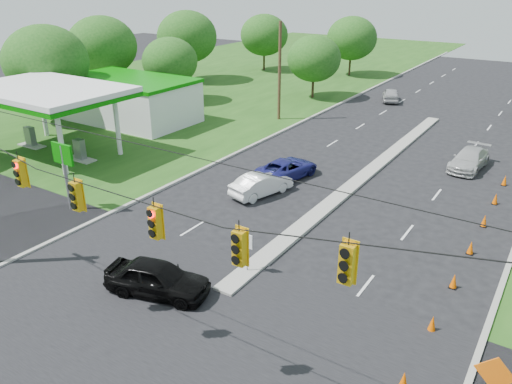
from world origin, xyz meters
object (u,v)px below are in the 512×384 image
Objects in this scene: white_sedan at (261,184)px; gas_station at (118,98)px; blue_pickup at (287,168)px; black_sedan at (157,278)px.

gas_station is at bearing -2.38° from white_sedan.
white_sedan is 0.87× the size of blue_pickup.
black_sedan is 11.61m from white_sedan.
black_sedan reaches higher than white_sedan.
white_sedan is 3.36m from blue_pickup.
black_sedan is (21.30, -17.67, -1.80)m from gas_station.
gas_station reaches higher than white_sedan.
blue_pickup is (-0.07, 3.36, -0.02)m from white_sedan.
black_sedan is at bearing 107.57° from blue_pickup.
white_sedan is (19.31, -6.23, -1.87)m from gas_station.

